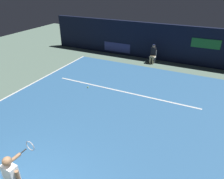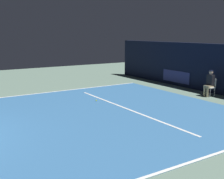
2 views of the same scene
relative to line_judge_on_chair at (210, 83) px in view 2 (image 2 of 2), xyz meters
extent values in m
plane|color=slate|center=(-0.15, -7.12, -0.69)|extent=(32.49, 32.49, 0.00)
cube|color=#336699|center=(-0.15, -7.12, -0.68)|extent=(10.17, 12.31, 0.01)
cube|color=white|center=(4.88, -7.12, -0.67)|extent=(0.10, 12.31, 0.01)
cube|color=white|center=(-5.19, -7.12, -0.67)|extent=(0.10, 12.31, 0.01)
cube|color=white|center=(-0.15, -4.97, -0.67)|extent=(7.93, 0.10, 0.01)
cube|color=black|center=(-0.15, 0.89, 0.61)|extent=(16.90, 0.30, 2.60)
cube|color=navy|center=(-3.11, 0.73, -0.14)|extent=(2.20, 0.04, 0.70)
cube|color=white|center=(0.00, 0.01, -0.23)|extent=(0.45, 0.41, 0.04)
cube|color=white|center=(-0.01, 0.21, 0.00)|extent=(0.42, 0.04, 0.42)
cylinder|color=#B2B2B7|center=(-0.18, -0.16, -0.46)|extent=(0.03, 0.03, 0.46)
cylinder|color=#B2B2B7|center=(0.19, -0.15, -0.46)|extent=(0.03, 0.03, 0.46)
cylinder|color=#B2B2B7|center=(-0.19, 0.18, -0.46)|extent=(0.03, 0.03, 0.46)
cylinder|color=#B2B2B7|center=(0.18, 0.19, -0.46)|extent=(0.03, 0.03, 0.46)
cube|color=tan|center=(0.00, -0.07, -0.19)|extent=(0.33, 0.41, 0.14)
cylinder|color=tan|center=(-0.08, -0.25, -0.46)|extent=(0.11, 0.11, 0.46)
cylinder|color=tan|center=(0.10, -0.24, -0.46)|extent=(0.11, 0.11, 0.46)
cube|color=black|center=(0.00, 0.05, 0.14)|extent=(0.35, 0.23, 0.52)
sphere|color=#DBAD89|center=(0.00, 0.05, 0.52)|extent=(0.20, 0.20, 0.20)
cylinder|color=#141933|center=(0.00, 0.05, 0.61)|extent=(0.19, 0.19, 0.04)
sphere|color=#CCE033|center=(-2.05, -5.38, -0.64)|extent=(0.07, 0.07, 0.07)
camera|label=1|loc=(3.67, -14.13, 4.62)|focal=33.97mm
camera|label=2|loc=(9.48, -11.73, 2.47)|focal=46.23mm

